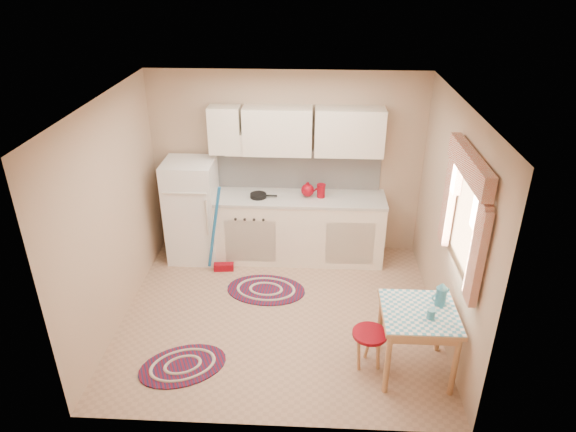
# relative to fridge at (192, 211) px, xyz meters

# --- Properties ---
(room_shell) EXTENTS (3.64, 3.60, 2.52)m
(room_shell) POSITION_rel_fridge_xyz_m (1.40, -1.01, 0.90)
(room_shell) COLOR tan
(room_shell) RESTS_ON ground
(fridge) EXTENTS (0.65, 0.60, 1.40)m
(fridge) POSITION_rel_fridge_xyz_m (0.00, 0.00, 0.00)
(fridge) COLOR white
(fridge) RESTS_ON ground
(broom) EXTENTS (0.29, 0.14, 1.20)m
(broom) POSITION_rel_fridge_xyz_m (0.45, -0.35, -0.10)
(broom) COLOR #1B69AB
(broom) RESTS_ON ground
(base_cabinets) EXTENTS (2.25, 0.60, 0.88)m
(base_cabinets) POSITION_rel_fridge_xyz_m (1.43, 0.05, -0.26)
(base_cabinets) COLOR white
(base_cabinets) RESTS_ON ground
(countertop) EXTENTS (2.27, 0.62, 0.04)m
(countertop) POSITION_rel_fridge_xyz_m (1.43, 0.05, 0.20)
(countertop) COLOR beige
(countertop) RESTS_ON base_cabinets
(frying_pan) EXTENTS (0.22, 0.22, 0.05)m
(frying_pan) POSITION_rel_fridge_xyz_m (0.89, 0.00, 0.24)
(frying_pan) COLOR black
(frying_pan) RESTS_ON countertop
(red_kettle) EXTENTS (0.22, 0.20, 0.19)m
(red_kettle) POSITION_rel_fridge_xyz_m (1.54, 0.05, 0.31)
(red_kettle) COLOR maroon
(red_kettle) RESTS_ON countertop
(red_canister) EXTENTS (0.12, 0.12, 0.16)m
(red_canister) POSITION_rel_fridge_xyz_m (1.71, 0.05, 0.30)
(red_canister) COLOR maroon
(red_canister) RESTS_ON countertop
(table) EXTENTS (0.72, 0.72, 0.72)m
(table) POSITION_rel_fridge_xyz_m (2.65, -2.08, -0.34)
(table) COLOR tan
(table) RESTS_ON ground
(stool) EXTENTS (0.39, 0.39, 0.42)m
(stool) POSITION_rel_fridge_xyz_m (2.20, -2.04, -0.49)
(stool) COLOR maroon
(stool) RESTS_ON ground
(coffee_pot) EXTENTS (0.16, 0.15, 0.26)m
(coffee_pot) POSITION_rel_fridge_xyz_m (2.86, -1.96, 0.15)
(coffee_pot) COLOR teal
(coffee_pot) RESTS_ON table
(mug) EXTENTS (0.10, 0.10, 0.10)m
(mug) POSITION_rel_fridge_xyz_m (2.73, -2.18, 0.07)
(mug) COLOR teal
(mug) RESTS_ON table
(rug_center) EXTENTS (1.04, 0.74, 0.02)m
(rug_center) POSITION_rel_fridge_xyz_m (1.05, -0.78, -0.69)
(rug_center) COLOR maroon
(rug_center) RESTS_ON ground
(rug_left) EXTENTS (1.06, 0.91, 0.02)m
(rug_left) POSITION_rel_fridge_xyz_m (0.32, -2.16, -0.69)
(rug_left) COLOR maroon
(rug_left) RESTS_ON ground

